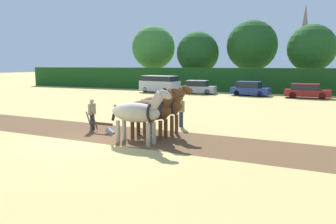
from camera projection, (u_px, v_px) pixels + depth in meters
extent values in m
plane|color=tan|center=(81.00, 144.00, 13.88)|extent=(240.00, 240.00, 0.00)
cube|color=brown|center=(73.00, 129.00, 16.99)|extent=(30.12, 4.51, 0.01)
cube|color=#194719|center=(239.00, 80.00, 40.53)|extent=(66.51, 1.78, 2.99)
cylinder|color=#423323|center=(154.00, 73.00, 51.72)|extent=(0.44, 0.44, 4.19)
sphere|color=#387533|center=(154.00, 48.00, 51.16)|extent=(6.70, 6.70, 6.70)
cylinder|color=#423323|center=(197.00, 76.00, 48.74)|extent=(0.44, 0.44, 3.39)
sphere|color=#1E4C1E|center=(198.00, 53.00, 48.26)|extent=(6.22, 6.22, 6.22)
cylinder|color=#4C3823|center=(251.00, 74.00, 46.47)|extent=(0.44, 0.44, 4.11)
sphere|color=#1E4C1E|center=(252.00, 46.00, 45.90)|extent=(7.05, 7.05, 7.05)
cylinder|color=#423323|center=(310.00, 76.00, 41.71)|extent=(0.44, 0.44, 3.81)
sphere|color=#1E4C1E|center=(312.00, 48.00, 41.21)|extent=(5.95, 5.95, 5.95)
cylinder|color=gray|center=(303.00, 63.00, 73.18)|extent=(2.32, 2.32, 7.45)
cone|color=slate|center=(305.00, 25.00, 72.01)|extent=(2.55, 2.55, 9.11)
ellipsoid|color=#B2A38E|center=(135.00, 112.00, 13.82)|extent=(2.32, 0.93, 0.83)
cylinder|color=#B2A38E|center=(154.00, 133.00, 13.83)|extent=(0.18, 0.18, 0.95)
cylinder|color=#B2A38E|center=(148.00, 135.00, 13.40)|extent=(0.18, 0.18, 0.95)
cylinder|color=#B2A38E|center=(124.00, 130.00, 14.48)|extent=(0.18, 0.18, 0.95)
cylinder|color=#B2A38E|center=(118.00, 132.00, 14.05)|extent=(0.18, 0.18, 0.95)
cylinder|color=#B2A38E|center=(156.00, 102.00, 13.33)|extent=(0.82, 0.41, 0.92)
ellipsoid|color=#B2A38E|center=(165.00, 95.00, 13.09)|extent=(0.68, 0.28, 0.54)
cube|color=black|center=(160.00, 98.00, 13.22)|extent=(0.44, 0.09, 0.59)
cylinder|color=black|center=(114.00, 113.00, 14.31)|extent=(0.30, 0.13, 0.71)
torus|color=black|center=(152.00, 112.00, 13.46)|extent=(0.13, 0.86, 0.86)
ellipsoid|color=#513319|center=(149.00, 110.00, 14.85)|extent=(2.26, 1.01, 0.91)
cylinder|color=#513319|center=(166.00, 129.00, 14.88)|extent=(0.18, 0.18, 0.88)
cylinder|color=#513319|center=(160.00, 131.00, 14.42)|extent=(0.18, 0.18, 0.88)
cylinder|color=#513319|center=(138.00, 126.00, 15.52)|extent=(0.18, 0.18, 0.88)
cylinder|color=#513319|center=(132.00, 128.00, 15.05)|extent=(0.18, 0.18, 0.88)
cylinder|color=#513319|center=(168.00, 99.00, 14.36)|extent=(0.87, 0.45, 0.97)
ellipsoid|color=#513319|center=(177.00, 92.00, 14.11)|extent=(0.68, 0.28, 0.54)
cube|color=gray|center=(172.00, 95.00, 14.24)|extent=(0.45, 0.09, 0.61)
cylinder|color=gray|center=(129.00, 111.00, 15.32)|extent=(0.30, 0.13, 0.71)
torus|color=black|center=(164.00, 109.00, 14.50)|extent=(0.13, 0.92, 0.92)
ellipsoid|color=brown|center=(160.00, 106.00, 15.85)|extent=(2.31, 1.02, 0.92)
cylinder|color=brown|center=(177.00, 124.00, 15.89)|extent=(0.18, 0.18, 0.95)
cylinder|color=brown|center=(172.00, 126.00, 15.42)|extent=(0.18, 0.18, 0.95)
cylinder|color=brown|center=(150.00, 122.00, 16.54)|extent=(0.18, 0.18, 0.95)
cylinder|color=brown|center=(145.00, 123.00, 16.07)|extent=(0.18, 0.18, 0.95)
cylinder|color=brown|center=(179.00, 96.00, 15.36)|extent=(0.84, 0.45, 0.93)
ellipsoid|color=brown|center=(187.00, 90.00, 15.13)|extent=(0.68, 0.28, 0.54)
cube|color=black|center=(182.00, 92.00, 15.25)|extent=(0.43, 0.09, 0.58)
cylinder|color=black|center=(141.00, 106.00, 16.34)|extent=(0.30, 0.13, 0.71)
torus|color=black|center=(175.00, 105.00, 15.49)|extent=(0.13, 0.93, 0.93)
cube|color=#4C331E|center=(101.00, 124.00, 16.14)|extent=(1.30, 0.13, 0.12)
cube|color=#939399|center=(110.00, 132.00, 15.96)|extent=(0.49, 0.21, 0.39)
cylinder|color=#4C331E|center=(94.00, 120.00, 16.56)|extent=(0.40, 0.07, 0.96)
cylinder|color=#4C331E|center=(89.00, 121.00, 16.20)|extent=(0.40, 0.07, 0.96)
cylinder|color=#28334C|center=(93.00, 122.00, 16.92)|extent=(0.14, 0.14, 0.80)
cylinder|color=#28334C|center=(91.00, 123.00, 16.72)|extent=(0.14, 0.14, 0.80)
cube|color=tan|center=(92.00, 109.00, 16.73)|extent=(0.28, 0.50, 0.57)
sphere|color=tan|center=(92.00, 101.00, 16.67)|extent=(0.22, 0.22, 0.22)
cylinder|color=tan|center=(95.00, 109.00, 17.00)|extent=(0.09, 0.09, 0.54)
cylinder|color=tan|center=(89.00, 110.00, 16.46)|extent=(0.09, 0.09, 0.54)
cylinder|color=#28334C|center=(180.00, 119.00, 17.77)|extent=(0.14, 0.14, 0.84)
cylinder|color=#28334C|center=(182.00, 119.00, 17.56)|extent=(0.14, 0.14, 0.84)
cube|color=tan|center=(181.00, 106.00, 17.56)|extent=(0.48, 0.49, 0.59)
sphere|color=tan|center=(181.00, 98.00, 17.50)|extent=(0.23, 0.23, 0.23)
cylinder|color=tan|center=(179.00, 106.00, 17.84)|extent=(0.09, 0.09, 0.56)
cylinder|color=tan|center=(183.00, 107.00, 17.29)|extent=(0.09, 0.09, 0.56)
cube|color=#BCBCC1|center=(160.00, 86.00, 39.80)|extent=(5.20, 2.90, 1.24)
cube|color=black|center=(159.00, 79.00, 39.67)|extent=(4.58, 2.59, 0.58)
cube|color=#BCBCC1|center=(159.00, 76.00, 39.63)|extent=(4.58, 2.59, 0.06)
cylinder|color=black|center=(174.00, 90.00, 39.69)|extent=(0.70, 0.35, 0.67)
cylinder|color=black|center=(165.00, 91.00, 38.28)|extent=(0.70, 0.35, 0.67)
cylinder|color=black|center=(154.00, 89.00, 41.46)|extent=(0.70, 0.35, 0.67)
cylinder|color=black|center=(145.00, 90.00, 40.05)|extent=(0.70, 0.35, 0.67)
cube|color=#9E9EA8|center=(199.00, 89.00, 38.18)|extent=(3.96, 2.11, 0.72)
cube|color=black|center=(197.00, 83.00, 38.16)|extent=(2.42, 1.81, 0.61)
cube|color=#9E9EA8|center=(197.00, 81.00, 38.11)|extent=(2.42, 1.81, 0.06)
cylinder|color=black|center=(210.00, 91.00, 38.55)|extent=(0.64, 0.27, 0.62)
cylinder|color=black|center=(207.00, 92.00, 37.06)|extent=(0.64, 0.27, 0.62)
cylinder|color=black|center=(191.00, 90.00, 39.37)|extent=(0.64, 0.27, 0.62)
cylinder|color=black|center=(187.00, 91.00, 37.88)|extent=(0.64, 0.27, 0.62)
cube|color=navy|center=(250.00, 91.00, 35.78)|extent=(4.24, 2.29, 0.72)
cube|color=black|center=(249.00, 85.00, 35.79)|extent=(2.61, 1.91, 0.61)
cube|color=navy|center=(249.00, 82.00, 35.75)|extent=(2.61, 1.91, 0.06)
cylinder|color=black|center=(264.00, 93.00, 35.83)|extent=(0.62, 0.29, 0.60)
cylinder|color=black|center=(260.00, 94.00, 34.49)|extent=(0.62, 0.29, 0.60)
cylinder|color=black|center=(242.00, 92.00, 37.14)|extent=(0.62, 0.29, 0.60)
cylinder|color=black|center=(237.00, 93.00, 35.80)|extent=(0.62, 0.29, 0.60)
cube|color=maroon|center=(307.00, 93.00, 33.11)|extent=(4.37, 1.90, 0.68)
cube|color=black|center=(306.00, 87.00, 33.12)|extent=(2.63, 1.69, 0.55)
cube|color=maroon|center=(306.00, 84.00, 33.08)|extent=(2.63, 1.69, 0.06)
cylinder|color=black|center=(322.00, 95.00, 33.29)|extent=(0.66, 0.23, 0.66)
cylinder|color=black|center=(322.00, 96.00, 31.84)|extent=(0.66, 0.23, 0.66)
cylinder|color=black|center=(294.00, 94.00, 34.44)|extent=(0.66, 0.23, 0.66)
cylinder|color=black|center=(292.00, 95.00, 32.99)|extent=(0.66, 0.23, 0.66)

